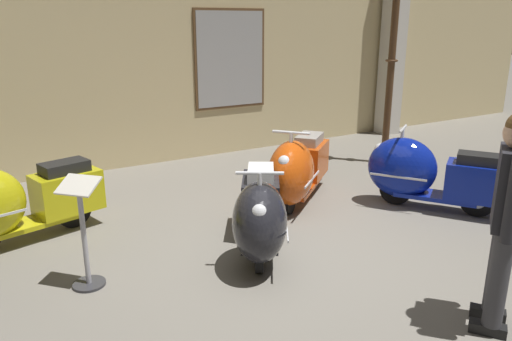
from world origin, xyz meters
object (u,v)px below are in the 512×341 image
(scooter_3, at_px, (424,173))
(lamppost, at_px, (392,51))
(scooter_1, at_px, (260,215))
(scooter_2, at_px, (297,170))
(visitor_0, at_px, (508,209))
(info_stanchion, at_px, (85,243))
(scooter_0, at_px, (10,203))

(scooter_3, distance_m, lamppost, 2.41)
(scooter_1, distance_m, scooter_2, 1.49)
(lamppost, distance_m, visitor_0, 4.56)
(scooter_3, bearing_deg, visitor_0, 109.49)
(scooter_3, distance_m, info_stanchion, 3.93)
(scooter_3, xyz_separation_m, lamppost, (1.07, 1.71, 1.32))
(scooter_1, bearing_deg, scooter_3, 124.42)
(scooter_1, relative_size, scooter_2, 1.00)
(scooter_2, relative_size, scooter_3, 0.98)
(lamppost, bearing_deg, scooter_2, -159.99)
(scooter_0, height_order, scooter_3, scooter_0)
(scooter_1, height_order, visitor_0, visitor_0)
(scooter_0, height_order, lamppost, lamppost)
(scooter_0, height_order, scooter_1, scooter_0)
(scooter_1, xyz_separation_m, scooter_3, (2.37, 0.11, 0.01))
(scooter_2, bearing_deg, info_stanchion, -24.78)
(lamppost, bearing_deg, scooter_0, -176.58)
(visitor_0, distance_m, info_stanchion, 3.30)
(scooter_0, bearing_deg, scooter_3, 147.70)
(scooter_2, bearing_deg, visitor_0, 46.00)
(lamppost, distance_m, info_stanchion, 5.41)
(scooter_3, relative_size, visitor_0, 0.97)
(scooter_2, bearing_deg, lamppost, 160.42)
(scooter_1, distance_m, lamppost, 4.12)
(scooter_1, distance_m, scooter_3, 2.37)
(scooter_0, bearing_deg, visitor_0, 116.20)
(scooter_1, distance_m, visitor_0, 2.13)
(scooter_0, height_order, scooter_2, scooter_2)
(scooter_1, relative_size, lamppost, 0.50)
(lamppost, bearing_deg, scooter_3, -122.06)
(scooter_1, xyz_separation_m, visitor_0, (0.90, -1.86, 0.51))
(scooter_1, height_order, info_stanchion, info_stanchion)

